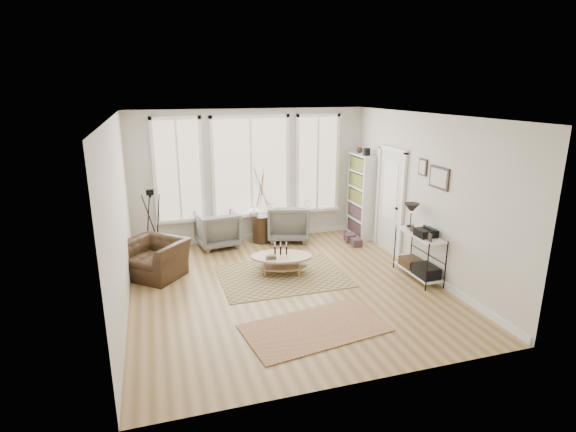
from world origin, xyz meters
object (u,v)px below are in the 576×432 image
object	(u,v)px
low_shelf	(419,251)
accent_chair	(155,258)
coffee_table	(281,259)
bookcase	(361,195)
armchair_left	(217,229)
side_table	(261,207)
armchair_right	(288,221)

from	to	relation	value
low_shelf	accent_chair	size ratio (longest dim) A/B	1.26
coffee_table	bookcase	bearing A→B (deg)	34.33
accent_chair	bookcase	bearing A→B (deg)	53.83
low_shelf	accent_chair	xyz separation A→B (m)	(-4.53, 1.49, -0.17)
armchair_left	accent_chair	size ratio (longest dim) A/B	0.82
bookcase	side_table	size ratio (longest dim) A/B	1.22
armchair_left	armchair_right	world-z (taller)	armchair_right
coffee_table	accent_chair	bearing A→B (deg)	165.35
armchair_left	bookcase	bearing A→B (deg)	167.41
bookcase	side_table	xyz separation A→B (m)	(-2.29, 0.22, -0.14)
accent_chair	coffee_table	bearing A→B (deg)	26.47
low_shelf	coffee_table	bearing A→B (deg)	158.62
low_shelf	armchair_left	bearing A→B (deg)	139.51
armchair_right	armchair_left	bearing A→B (deg)	16.65
armchair_left	side_table	xyz separation A→B (m)	(0.98, 0.00, 0.42)
armchair_left	accent_chair	xyz separation A→B (m)	(-1.32, -1.26, -0.05)
low_shelf	armchair_right	bearing A→B (deg)	120.35
bookcase	accent_chair	world-z (taller)	bookcase
armchair_right	side_table	bearing A→B (deg)	16.65
coffee_table	side_table	xyz separation A→B (m)	(0.08, 1.84, 0.54)
low_shelf	coffee_table	distance (m)	2.49
low_shelf	bookcase	bearing A→B (deg)	88.72
armchair_right	accent_chair	bearing A→B (deg)	39.95
coffee_table	side_table	world-z (taller)	side_table
coffee_table	side_table	bearing A→B (deg)	87.53
armchair_right	accent_chair	distance (m)	3.19
low_shelf	side_table	world-z (taller)	side_table
low_shelf	armchair_left	xyz separation A→B (m)	(-3.22, 2.75, -0.12)
side_table	armchair_left	bearing A→B (deg)	180.00
armchair_left	side_table	world-z (taller)	side_table
armchair_right	side_table	xyz separation A→B (m)	(-0.62, 0.00, 0.39)
bookcase	coffee_table	size ratio (longest dim) A/B	1.65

